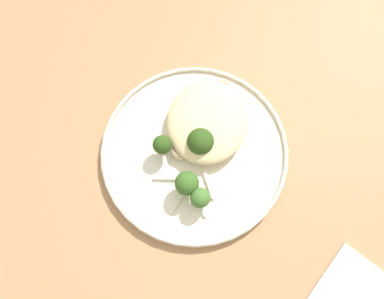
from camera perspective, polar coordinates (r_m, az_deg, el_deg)
The scene contains 18 objects.
ground at distance 1.40m, azimuth 0.31°, elevation -8.92°, with size 6.00×6.00×0.00m, color #665B51.
wooden_dining_table at distance 0.75m, azimuth 0.57°, elevation -1.05°, with size 1.40×1.00×0.74m.
dinner_plate at distance 0.66m, azimuth 0.00°, elevation -0.31°, with size 0.29×0.29×0.02m.
noodle_bed at distance 0.66m, azimuth 2.07°, elevation 3.79°, with size 0.14×0.12×0.04m.
seared_scallop_front_small at distance 0.66m, azimuth 1.42°, elevation 3.72°, with size 0.03×0.03×0.02m.
seared_scallop_on_noodles at distance 0.67m, azimuth 5.45°, elevation 3.94°, with size 0.04×0.04×0.01m.
seared_scallop_tilted_round at distance 0.65m, azimuth -1.67°, elevation -0.24°, with size 0.02×0.02×0.01m.
seared_scallop_large_seared at distance 0.66m, azimuth 2.82°, elevation 2.20°, with size 0.03×0.03×0.02m.
seared_scallop_rear_pale at distance 0.65m, azimuth 2.11°, elevation -0.83°, with size 0.02×0.02×0.01m.
seared_scallop_half_hidden at distance 0.69m, azimuth 3.92°, elevation 7.89°, with size 0.03×0.03×0.01m.
broccoli_floret_left_leaning at distance 0.63m, azimuth 1.15°, elevation 1.04°, with size 0.04×0.04×0.05m.
broccoli_floret_front_edge at distance 0.61m, azimuth 1.08°, elevation -6.51°, with size 0.03×0.03×0.04m.
broccoli_floret_split_head at distance 0.61m, azimuth -1.07°, elevation -4.49°, with size 0.04×0.04×0.05m.
broccoli_floret_right_tilted at distance 0.63m, azimuth -4.01°, elevation 0.59°, with size 0.03×0.03×0.05m.
onion_sliver_short_strip at distance 0.64m, azimuth 2.26°, elevation -4.72°, with size 0.04×0.01×0.00m, color silver.
onion_sliver_curled_piece at distance 0.63m, azimuth 1.03°, elevation -7.53°, with size 0.04×0.01×0.00m, color silver.
onion_sliver_pale_crescent at distance 0.64m, azimuth -1.77°, elevation -6.77°, with size 0.04×0.01×0.00m, color silver.
onion_sliver_long_sliver at distance 0.64m, azimuth -2.68°, elevation -3.84°, with size 0.06×0.01×0.00m, color silver.
Camera 1 is at (-0.21, -0.03, 1.38)m, focal length 39.91 mm.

